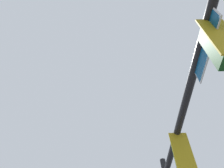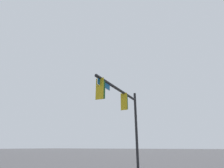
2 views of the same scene
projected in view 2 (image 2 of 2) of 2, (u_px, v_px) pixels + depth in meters
The scene contains 1 object.
signal_pole_near at pixel (123, 106), 12.84m from camera, with size 6.41×0.67×6.18m.
Camera 2 is at (5.93, -3.08, 1.69)m, focal length 28.00 mm.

